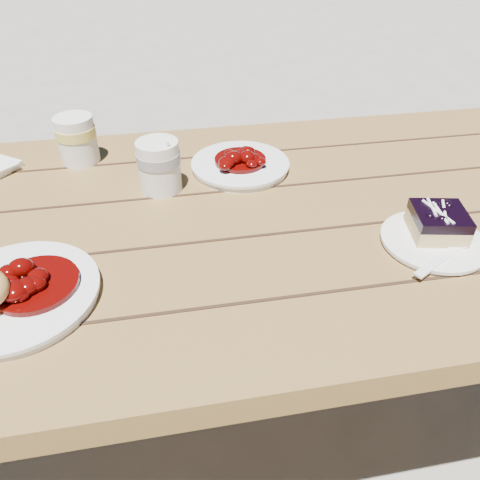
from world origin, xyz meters
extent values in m
plane|color=gray|center=(0.00, 0.00, 0.00)|extent=(60.00, 60.00, 0.00)
cube|color=brown|center=(0.00, 0.00, 0.72)|extent=(2.00, 0.80, 0.05)
cube|color=brown|center=(0.00, 0.65, 0.44)|extent=(1.80, 0.25, 0.04)
cube|color=brown|center=(0.80, 0.65, 0.21)|extent=(0.06, 0.06, 0.42)
cylinder|color=white|center=(-0.42, -0.17, 0.76)|extent=(0.24, 0.24, 0.02)
cylinder|color=white|center=(0.26, -0.16, 0.76)|extent=(0.17, 0.17, 0.01)
cube|color=#D9BB76|center=(0.27, -0.14, 0.77)|extent=(0.10, 0.10, 0.03)
cube|color=black|center=(0.27, -0.14, 0.80)|extent=(0.10, 0.10, 0.02)
cylinder|color=white|center=(-0.19, 0.11, 0.80)|extent=(0.08, 0.08, 0.10)
cylinder|color=white|center=(-0.02, 0.17, 0.76)|extent=(0.21, 0.21, 0.02)
cylinder|color=white|center=(-0.36, 0.27, 0.80)|extent=(0.08, 0.08, 0.10)
camera|label=1|loc=(-0.18, -0.73, 1.24)|focal=35.00mm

